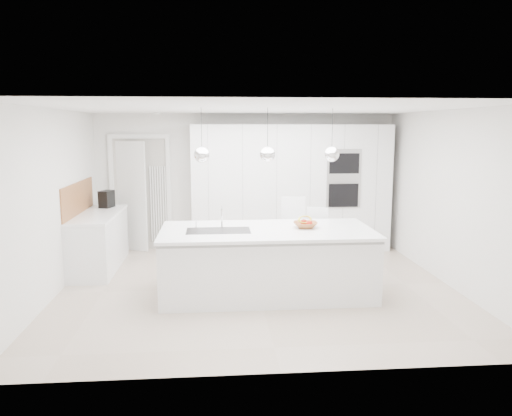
{
  "coord_description": "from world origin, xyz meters",
  "views": [
    {
      "loc": [
        -0.59,
        -6.78,
        2.25
      ],
      "look_at": [
        0.0,
        0.3,
        1.1
      ],
      "focal_mm": 35.0,
      "sensor_mm": 36.0,
      "label": 1
    }
  ],
  "objects": [
    {
      "name": "ceiling",
      "position": [
        0.0,
        0.0,
        2.5
      ],
      "size": [
        5.5,
        5.5,
        0.0
      ],
      "primitive_type": "plane",
      "rotation": [
        3.14,
        0.0,
        0.0
      ],
      "color": "white",
      "rests_on": "wall_back"
    },
    {
      "name": "oven_stack",
      "position": [
        1.7,
        1.89,
        1.35
      ],
      "size": [
        0.62,
        0.04,
        1.05
      ],
      "primitive_type": null,
      "color": "#A5A5A8",
      "rests_on": "tall_cabinets"
    },
    {
      "name": "island_sink",
      "position": [
        -0.55,
        -0.3,
        0.82
      ],
      "size": [
        0.84,
        0.44,
        0.18
      ],
      "primitive_type": null,
      "color": "#3F3F42",
      "rests_on": "island_worktop"
    },
    {
      "name": "doorway_frame",
      "position": [
        -1.95,
        2.47,
        1.02
      ],
      "size": [
        1.11,
        0.08,
        2.13
      ],
      "primitive_type": null,
      "color": "white",
      "rests_on": "floor"
    },
    {
      "name": "oak_backsplash",
      "position": [
        -2.74,
        1.2,
        1.15
      ],
      "size": [
        0.02,
        1.8,
        0.5
      ],
      "primitive_type": "cube",
      "color": "#A16234",
      "rests_on": "wall_left"
    },
    {
      "name": "radiator",
      "position": [
        -1.63,
        2.46,
        0.85
      ],
      "size": [
        0.32,
        0.04,
        1.4
      ],
      "primitive_type": null,
      "color": "white",
      "rests_on": "floor"
    },
    {
      "name": "bar_stool_right",
      "position": [
        0.98,
        0.49,
        0.52
      ],
      "size": [
        0.49,
        0.56,
        1.04
      ],
      "primitive_type": null,
      "rotation": [
        0.0,
        0.0,
        -0.35
      ],
      "color": "white",
      "rests_on": "floor"
    },
    {
      "name": "island_base",
      "position": [
        0.1,
        -0.3,
        0.43
      ],
      "size": [
        2.8,
        1.2,
        0.86
      ],
      "primitive_type": "cube",
      "color": "white",
      "rests_on": "floor"
    },
    {
      "name": "bar_stool_left",
      "position": [
        0.61,
        0.59,
        0.59
      ],
      "size": [
        0.47,
        0.6,
        1.18
      ],
      "primitive_type": null,
      "rotation": [
        0.0,
        0.0,
        -0.16
      ],
      "color": "white",
      "rests_on": "floor"
    },
    {
      "name": "banana_bunch",
      "position": [
        0.62,
        -0.22,
        1.02
      ],
      "size": [
        0.24,
        0.17,
        0.21
      ],
      "primitive_type": "torus",
      "rotation": [
        1.22,
        0.0,
        0.35
      ],
      "color": "yellow",
      "rests_on": "fruit_bowl"
    },
    {
      "name": "fruit_bowl",
      "position": [
        0.63,
        -0.21,
        0.94
      ],
      "size": [
        0.36,
        0.36,
        0.08
      ],
      "primitive_type": "imported",
      "rotation": [
        0.0,
        0.0,
        -0.1
      ],
      "color": "#A16234",
      "rests_on": "island_worktop"
    },
    {
      "name": "apple_a",
      "position": [
        0.69,
        -0.23,
        0.97
      ],
      "size": [
        0.08,
        0.08,
        0.08
      ],
      "primitive_type": "sphere",
      "color": "#B71E0E",
      "rests_on": "fruit_bowl"
    },
    {
      "name": "pendant_mid",
      "position": [
        0.1,
        -0.3,
        1.9
      ],
      "size": [
        0.2,
        0.2,
        0.2
      ],
      "primitive_type": "sphere",
      "color": "white",
      "rests_on": "ceiling"
    },
    {
      "name": "wall_back",
      "position": [
        0.0,
        2.5,
        1.25
      ],
      "size": [
        5.5,
        0.0,
        5.5
      ],
      "primitive_type": "plane",
      "rotation": [
        1.57,
        0.0,
        0.0
      ],
      "color": "white",
      "rests_on": "ground"
    },
    {
      "name": "tall_cabinets",
      "position": [
        0.8,
        2.2,
        1.15
      ],
      "size": [
        3.6,
        0.6,
        2.3
      ],
      "primitive_type": "cube",
      "color": "white",
      "rests_on": "floor"
    },
    {
      "name": "floor",
      "position": [
        0.0,
        0.0,
        0.0
      ],
      "size": [
        5.5,
        5.5,
        0.0
      ],
      "primitive_type": "plane",
      "color": "#BAA694",
      "rests_on": "ground"
    },
    {
      "name": "espresso_machine",
      "position": [
        -2.43,
        1.81,
        1.04
      ],
      "size": [
        0.25,
        0.31,
        0.29
      ],
      "primitive_type": "cube",
      "rotation": [
        0.0,
        0.0,
        -0.31
      ],
      "color": "black",
      "rests_on": "left_worktop"
    },
    {
      "name": "pendant_right",
      "position": [
        0.95,
        -0.3,
        1.9
      ],
      "size": [
        0.2,
        0.2,
        0.2
      ],
      "primitive_type": "sphere",
      "color": "white",
      "rests_on": "ceiling"
    },
    {
      "name": "wall_left",
      "position": [
        -2.75,
        0.0,
        1.25
      ],
      "size": [
        0.0,
        5.0,
        5.0
      ],
      "primitive_type": "plane",
      "rotation": [
        1.57,
        0.0,
        1.57
      ],
      "color": "white",
      "rests_on": "ground"
    },
    {
      "name": "left_worktop",
      "position": [
        -2.45,
        1.2,
        0.88
      ],
      "size": [
        0.62,
        1.82,
        0.04
      ],
      "primitive_type": "cube",
      "color": "white",
      "rests_on": "left_base_cabinets"
    },
    {
      "name": "island_tap",
      "position": [
        -0.5,
        -0.1,
        1.05
      ],
      "size": [
        0.02,
        0.02,
        0.3
      ],
      "primitive_type": "cylinder",
      "color": "white",
      "rests_on": "island_worktop"
    },
    {
      "name": "pendant_left",
      "position": [
        -0.75,
        -0.3,
        1.9
      ],
      "size": [
        0.2,
        0.2,
        0.2
      ],
      "primitive_type": "sphere",
      "color": "white",
      "rests_on": "ceiling"
    },
    {
      "name": "hallway_door",
      "position": [
        -2.2,
        2.42,
        1.0
      ],
      "size": [
        0.76,
        0.38,
        2.0
      ],
      "primitive_type": "cube",
      "rotation": [
        0.0,
        0.0,
        -0.44
      ],
      "color": "white",
      "rests_on": "floor"
    },
    {
      "name": "left_base_cabinets",
      "position": [
        -2.45,
        1.2,
        0.43
      ],
      "size": [
        0.6,
        1.8,
        0.86
      ],
      "primitive_type": "cube",
      "color": "white",
      "rests_on": "floor"
    },
    {
      "name": "apple_c",
      "position": [
        0.67,
        -0.23,
        0.96
      ],
      "size": [
        0.07,
        0.07,
        0.07
      ],
      "primitive_type": "sphere",
      "color": "#B71E0E",
      "rests_on": "fruit_bowl"
    },
    {
      "name": "apple_b",
      "position": [
        0.61,
        -0.19,
        0.97
      ],
      "size": [
        0.09,
        0.09,
        0.09
      ],
      "primitive_type": "sphere",
      "color": "#B71E0E",
      "rests_on": "fruit_bowl"
    },
    {
      "name": "island_worktop",
      "position": [
        0.1,
        -0.25,
        0.88
      ],
      "size": [
        2.84,
        1.4,
        0.04
      ],
      "primitive_type": "cube",
      "color": "white",
      "rests_on": "island_base"
    }
  ]
}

